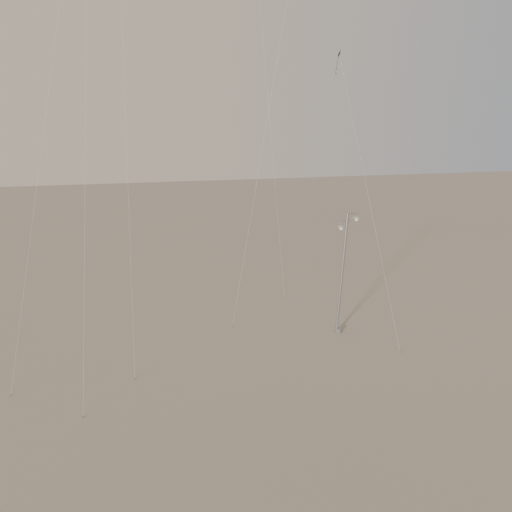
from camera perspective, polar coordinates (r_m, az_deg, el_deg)
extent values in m
plane|color=gray|center=(29.12, 1.12, -15.59)|extent=(160.00, 160.00, 0.00)
cylinder|color=#92949A|center=(36.54, 9.46, -8.35)|extent=(0.44, 0.44, 0.30)
cylinder|color=#92949A|center=(34.94, 9.79, -2.11)|extent=(0.56, 0.18, 8.72)
cylinder|color=#92949A|center=(33.90, 10.76, 4.99)|extent=(0.14, 0.14, 0.18)
cylinder|color=#92949A|center=(34.06, 11.11, 4.77)|extent=(0.50, 0.15, 0.07)
cylinder|color=#92949A|center=(34.23, 11.45, 4.55)|extent=(0.06, 0.06, 0.30)
ellipsoid|color=#B8B8B3|center=(34.26, 11.43, 4.30)|extent=(0.52, 0.52, 0.18)
cylinder|color=#92949A|center=(33.92, 10.24, 3.98)|extent=(0.60, 0.08, 0.07)
cylinder|color=#92949A|center=(33.86, 9.74, 3.64)|extent=(0.06, 0.06, 0.40)
ellipsoid|color=#B8B8B3|center=(33.91, 9.73, 3.31)|extent=(0.52, 0.52, 0.18)
cylinder|color=beige|center=(32.81, -22.40, 18.80)|extent=(6.34, 11.38, 34.65)
cylinder|color=#92949A|center=(32.10, -26.23, -14.09)|extent=(0.06, 0.06, 0.10)
cylinder|color=beige|center=(29.96, -14.51, 10.11)|extent=(0.79, 5.38, 24.59)
cylinder|color=#92949A|center=(31.35, -13.68, -13.44)|extent=(0.06, 0.06, 0.10)
cylinder|color=beige|center=(37.60, 1.99, 19.19)|extent=(7.52, 6.96, 34.04)
cylinder|color=#92949A|center=(36.96, -2.69, -7.98)|extent=(0.06, 0.06, 0.10)
cylinder|color=beige|center=(27.27, -18.97, 6.65)|extent=(1.72, 5.92, 22.33)
cylinder|color=#92949A|center=(28.78, -19.15, -16.99)|extent=(0.06, 0.06, 0.10)
cube|color=#2C2825|center=(41.50, 9.50, 21.83)|extent=(0.37, 0.59, 0.65)
cylinder|color=#2C2825|center=(41.42, 9.21, 20.61)|extent=(0.19, 0.06, 1.21)
cylinder|color=beige|center=(36.52, 12.62, 7.17)|extent=(0.70, 11.90, 19.22)
cylinder|color=#92949A|center=(34.65, 16.15, -10.51)|extent=(0.06, 0.06, 0.10)
cylinder|color=beige|center=(40.65, 1.36, 17.57)|extent=(2.24, 3.67, 31.94)
cylinder|color=#92949A|center=(42.21, 3.25, -4.68)|extent=(0.06, 0.06, 0.10)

